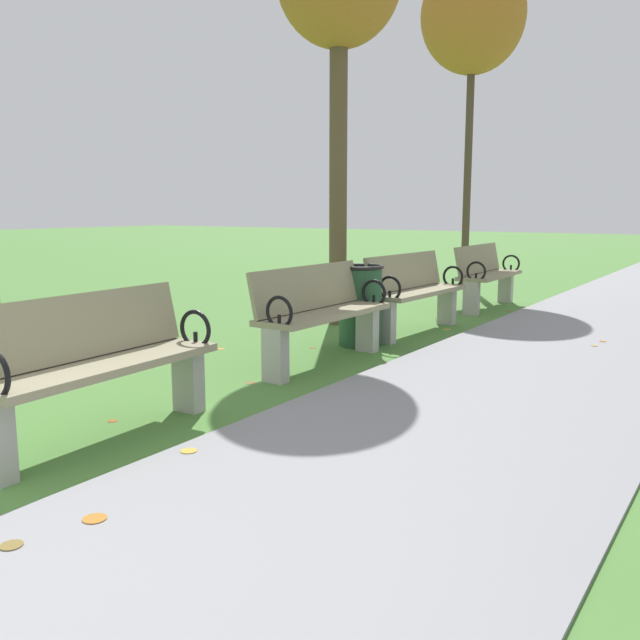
{
  "coord_description": "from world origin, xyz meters",
  "views": [
    {
      "loc": [
        2.85,
        -0.51,
        1.41
      ],
      "look_at": [
        -0.05,
        3.88,
        0.55
      ],
      "focal_mm": 38.33,
      "sensor_mm": 36.0,
      "label": 1
    }
  ],
  "objects_px": {
    "park_bench_3": "(321,312)",
    "park_bench_4": "(415,291)",
    "park_bench_2": "(98,363)",
    "tree_3": "(473,17)",
    "trash_bin": "(360,305)",
    "park_bench_5": "(487,274)"
  },
  "relations": [
    {
      "from": "park_bench_4",
      "to": "trash_bin",
      "type": "height_order",
      "value": "park_bench_4"
    },
    {
      "from": "park_bench_4",
      "to": "trash_bin",
      "type": "xyz_separation_m",
      "value": [
        -0.15,
        -0.98,
        -0.06
      ]
    },
    {
      "from": "tree_3",
      "to": "park_bench_4",
      "type": "bearing_deg",
      "value": -74.6
    },
    {
      "from": "park_bench_4",
      "to": "trash_bin",
      "type": "bearing_deg",
      "value": -98.53
    },
    {
      "from": "trash_bin",
      "to": "park_bench_4",
      "type": "bearing_deg",
      "value": 81.47
    },
    {
      "from": "park_bench_2",
      "to": "tree_3",
      "type": "distance_m",
      "value": 10.36
    },
    {
      "from": "park_bench_5",
      "to": "tree_3",
      "type": "relative_size",
      "value": 0.28
    },
    {
      "from": "park_bench_2",
      "to": "trash_bin",
      "type": "distance_m",
      "value": 3.43
    },
    {
      "from": "park_bench_4",
      "to": "tree_3",
      "type": "bearing_deg",
      "value": 105.4
    },
    {
      "from": "park_bench_2",
      "to": "park_bench_5",
      "type": "height_order",
      "value": "same"
    },
    {
      "from": "park_bench_5",
      "to": "trash_bin",
      "type": "bearing_deg",
      "value": -92.54
    },
    {
      "from": "park_bench_2",
      "to": "park_bench_4",
      "type": "xyz_separation_m",
      "value": [
        -0.0,
        4.41,
        0.0
      ]
    },
    {
      "from": "park_bench_2",
      "to": "park_bench_4",
      "type": "distance_m",
      "value": 4.41
    },
    {
      "from": "park_bench_3",
      "to": "tree_3",
      "type": "bearing_deg",
      "value": 101.19
    },
    {
      "from": "park_bench_5",
      "to": "park_bench_4",
      "type": "bearing_deg",
      "value": -90.0
    },
    {
      "from": "park_bench_3",
      "to": "park_bench_4",
      "type": "xyz_separation_m",
      "value": [
        0.0,
        1.94,
        0.0
      ]
    },
    {
      "from": "park_bench_5",
      "to": "trash_bin",
      "type": "distance_m",
      "value": 3.33
    },
    {
      "from": "tree_3",
      "to": "trash_bin",
      "type": "xyz_separation_m",
      "value": [
        1.22,
        -5.93,
        -4.29
      ]
    },
    {
      "from": "park_bench_2",
      "to": "park_bench_3",
      "type": "xyz_separation_m",
      "value": [
        -0.0,
        2.46,
        0.0
      ]
    },
    {
      "from": "tree_3",
      "to": "park_bench_5",
      "type": "bearing_deg",
      "value": -62.39
    },
    {
      "from": "park_bench_3",
      "to": "trash_bin",
      "type": "relative_size",
      "value": 1.91
    },
    {
      "from": "tree_3",
      "to": "trash_bin",
      "type": "distance_m",
      "value": 7.42
    }
  ]
}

